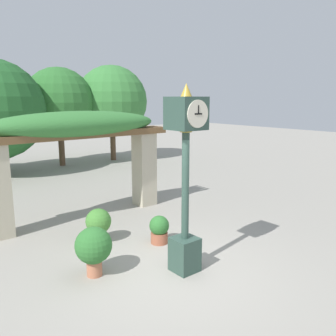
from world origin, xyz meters
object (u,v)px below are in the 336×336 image
object	(u,v)px
potted_plant_near_right	(94,247)
potted_plant_near_left	(159,229)
potted_plant_far_left	(98,223)
pedestal_clock	(186,173)

from	to	relation	value
potted_plant_near_right	potted_plant_near_left	bearing A→B (deg)	13.11
potted_plant_near_left	potted_plant_near_right	distance (m)	1.91
potted_plant_near_left	potted_plant_near_right	xyz separation A→B (m)	(-1.85, -0.43, 0.23)
potted_plant_far_left	potted_plant_near_right	bearing A→B (deg)	-121.33
pedestal_clock	potted_plant_near_right	xyz separation A→B (m)	(-1.42, 0.91, -1.34)
potted_plant_near_left	potted_plant_far_left	world-z (taller)	potted_plant_far_left
potted_plant_near_left	potted_plant_near_right	world-z (taller)	potted_plant_near_right
pedestal_clock	potted_plant_near_right	world-z (taller)	pedestal_clock
pedestal_clock	potted_plant_far_left	distance (m)	2.75
potted_plant_near_left	potted_plant_far_left	xyz separation A→B (m)	(-1.03, 0.91, 0.11)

